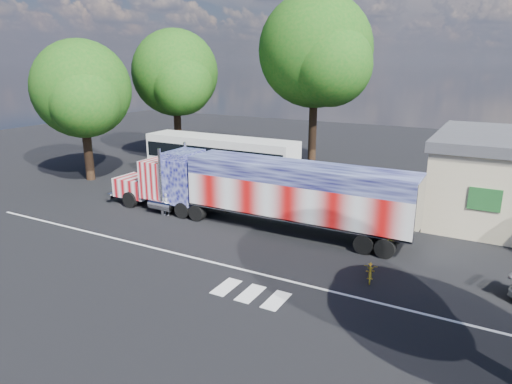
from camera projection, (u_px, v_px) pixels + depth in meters
The scene contains 9 objects.
ground at pixel (230, 239), 24.94m from camera, with size 100.00×100.00×0.00m, color black.
lane_markings at pixel (218, 272), 20.98m from camera, with size 30.00×2.67×0.01m.
semi_truck at pixel (258, 189), 26.40m from camera, with size 19.97×3.15×4.26m.
coach_bus at pixel (220, 160), 35.75m from camera, with size 12.62×2.94×3.67m.
woman at pixel (166, 204), 28.50m from camera, with size 0.54×0.35×1.47m, color slate.
bicycle at pixel (371, 270), 20.20m from camera, with size 0.56×1.61×0.84m, color gold.
tree_w_a at pixel (82, 90), 35.32m from camera, with size 7.94×7.56×11.04m.
tree_n_mid at pixel (317, 51), 38.31m from camera, with size 10.07×9.59×15.01m.
tree_nw_a at pixel (176, 73), 42.36m from camera, with size 8.35×7.95×12.27m.
Camera 1 is at (12.42, -19.72, 9.36)m, focal length 32.00 mm.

